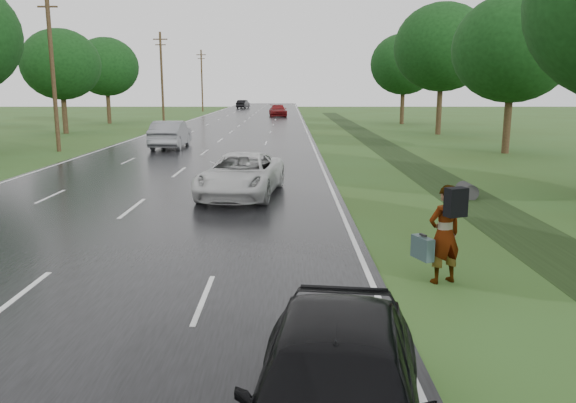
{
  "coord_description": "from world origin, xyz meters",
  "views": [
    {
      "loc": [
        5.07,
        -9.83,
        3.88
      ],
      "look_at": [
        5.07,
        2.88,
        1.3
      ],
      "focal_mm": 35.0,
      "sensor_mm": 36.0,
      "label": 1
    }
  ],
  "objects_px": {
    "pedestrian": "(444,233)",
    "white_pickup": "(241,175)",
    "silver_sedan": "(171,134)",
    "dark_sedan": "(336,392)"
  },
  "relations": [
    {
      "from": "silver_sedan",
      "to": "white_pickup",
      "type": "bearing_deg",
      "value": 109.43
    },
    {
      "from": "pedestrian",
      "to": "silver_sedan",
      "type": "xyz_separation_m",
      "value": [
        -10.76,
        25.73,
        -0.12
      ]
    },
    {
      "from": "white_pickup",
      "to": "dark_sedan",
      "type": "height_order",
      "value": "dark_sedan"
    },
    {
      "from": "white_pickup",
      "to": "silver_sedan",
      "type": "distance_m",
      "value": 17.57
    },
    {
      "from": "pedestrian",
      "to": "white_pickup",
      "type": "relative_size",
      "value": 0.37
    },
    {
      "from": "pedestrian",
      "to": "dark_sedan",
      "type": "distance_m",
      "value": 6.2
    },
    {
      "from": "dark_sedan",
      "to": "silver_sedan",
      "type": "distance_m",
      "value": 32.38
    },
    {
      "from": "pedestrian",
      "to": "white_pickup",
      "type": "xyz_separation_m",
      "value": [
        -4.81,
        9.2,
        -0.24
      ]
    },
    {
      "from": "pedestrian",
      "to": "silver_sedan",
      "type": "bearing_deg",
      "value": -88.54
    },
    {
      "from": "pedestrian",
      "to": "white_pickup",
      "type": "height_order",
      "value": "pedestrian"
    }
  ]
}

